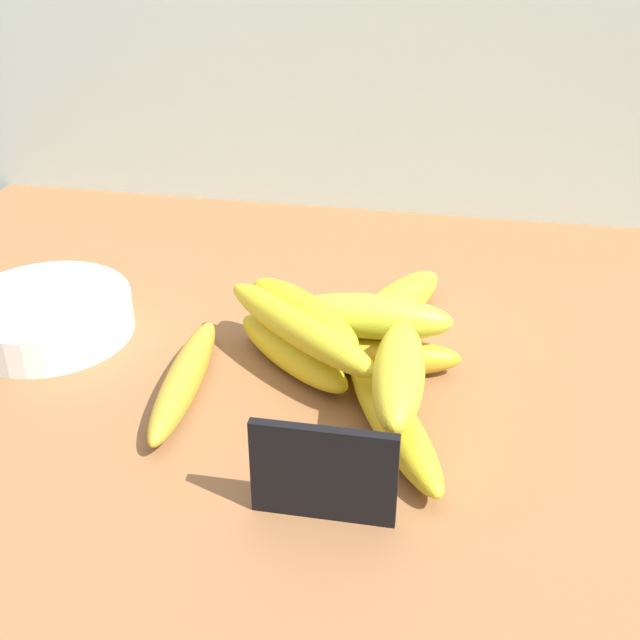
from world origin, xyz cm
name	(u,v)px	position (x,y,z in cm)	size (l,w,h in cm)	color
counter_top	(333,373)	(0.00, 0.00, 1.50)	(110.00, 76.00, 3.00)	brown
chalkboard_sign	(324,477)	(2.79, -21.19, 6.86)	(11.00, 1.80, 8.40)	black
fruit_bowl	(48,315)	(-29.82, 0.07, 4.99)	(17.26, 17.26, 3.99)	silver
banana_0	(375,357)	(4.36, -1.46, 4.83)	(16.38, 3.65, 3.65)	gold
banana_1	(184,379)	(-12.58, -7.84, 4.61)	(19.58, 3.22, 3.22)	#B29028
banana_2	(401,330)	(6.29, 3.65, 4.99)	(16.56, 3.98, 3.98)	gold
banana_3	(392,419)	(6.94, -10.87, 4.91)	(19.93, 3.81, 3.81)	yellow
banana_4	(292,352)	(-3.61, -2.11, 4.92)	(15.97, 3.83, 3.83)	yellow
banana_5	(392,308)	(5.01, 7.63, 5.16)	(17.79, 4.32, 4.32)	gold
banana_6	(370,316)	(3.61, -0.66, 8.79)	(15.50, 4.27, 4.27)	#B2C22F
banana_7	(303,314)	(-2.66, -1.49, 8.87)	(15.50, 4.08, 4.08)	yellow
banana_8	(299,327)	(-2.59, -3.44, 8.60)	(20.54, 3.54, 3.54)	gold
banana_9	(399,374)	(7.20, -9.94, 8.99)	(15.26, 4.36, 4.36)	yellow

